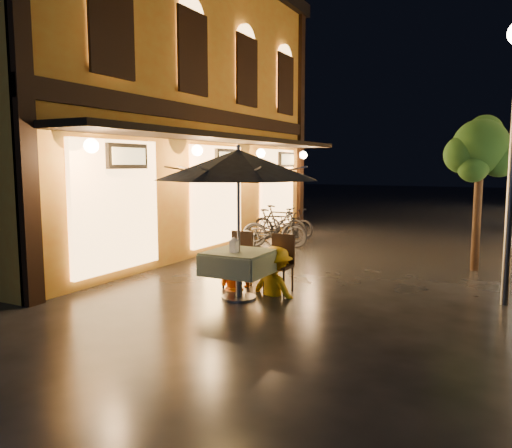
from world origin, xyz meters
The scene contains 15 objects.
ground centered at (0.00, 0.00, 0.00)m, with size 90.00×90.00×0.00m, color black.
west_building centered at (-5.72, 4.00, 3.71)m, with size 5.90×11.40×7.40m.
street_tree centered at (2.41, 4.51, 2.42)m, with size 1.43×1.20×3.15m.
cafe_table centered at (-0.81, 0.41, 0.59)m, with size 0.99×0.99×0.78m.
patio_umbrella centered at (-0.81, 0.41, 2.15)m, with size 2.64×2.64×2.46m.
cafe_chair_left centered at (-1.21, 1.15, 0.54)m, with size 0.42×0.42×0.97m.
cafe_chair_right centered at (-0.41, 1.15, 0.54)m, with size 0.42×0.42×0.97m.
table_lantern centered at (-0.81, 0.26, 0.92)m, with size 0.16×0.16×0.25m.
person_orange centered at (-1.20, 0.98, 0.68)m, with size 0.66×0.52×1.36m, color #DE5C06.
person_yellow centered at (-0.42, 0.94, 0.78)m, with size 1.01×0.58×1.56m, color #FFB80D.
bicycle_0 centered at (-2.25, 4.18, 0.42)m, with size 0.56×1.61×0.85m, color black.
bicycle_1 centered at (-2.45, 5.20, 0.50)m, with size 0.47×1.67×1.01m, color black.
bicycle_2 centered at (-2.47, 5.36, 0.45)m, with size 0.60×1.72×0.90m, color black.
bicycle_3 centered at (-2.75, 6.17, 0.51)m, with size 0.48×1.69×1.02m, color black.
bicycle_4 centered at (-2.85, 6.99, 0.43)m, with size 0.57×1.64×0.86m, color black.
Camera 1 is at (3.05, -6.43, 2.16)m, focal length 35.00 mm.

